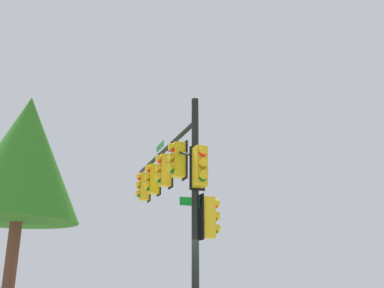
# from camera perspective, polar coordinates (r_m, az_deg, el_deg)

# --- Properties ---
(signal_pole_assembly) EXTENTS (6.91, 2.27, 6.53)m
(signal_pole_assembly) POSITION_cam_1_polar(r_m,az_deg,el_deg) (13.56, -2.43, -5.22)
(signal_pole_assembly) COLOR black
(signal_pole_assembly) RESTS_ON ground_plane
(tree_near) EXTENTS (3.74, 3.74, 7.34)m
(tree_near) POSITION_cam_1_polar(r_m,az_deg,el_deg) (14.63, -21.60, -1.72)
(tree_near) COLOR brown
(tree_near) RESTS_ON ground_plane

